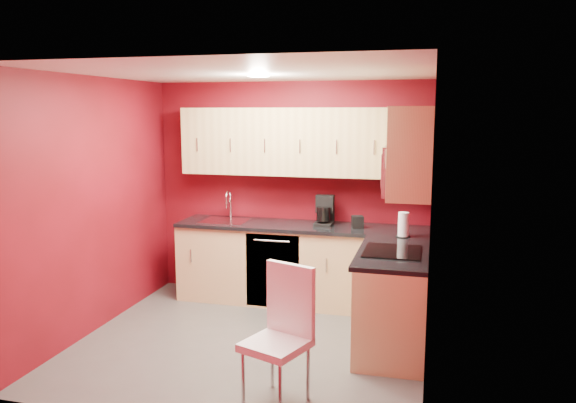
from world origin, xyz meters
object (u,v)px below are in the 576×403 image
at_px(paper_towel, 403,225).
at_px(coffee_maker, 324,211).
at_px(dining_chair, 276,337).
at_px(sink, 225,218).
at_px(microwave, 408,169).
at_px(napkin_holder, 358,222).

bearing_deg(paper_towel, coffee_maker, 156.97).
bearing_deg(coffee_maker, dining_chair, -87.85).
distance_m(sink, dining_chair, 2.57).
relative_size(microwave, paper_towel, 3.03).
height_order(sink, dining_chair, sink).
distance_m(microwave, coffee_maker, 1.51).
bearing_deg(napkin_holder, dining_chair, -97.88).
xyz_separation_m(coffee_maker, dining_chair, (0.08, -2.24, -0.56)).
bearing_deg(napkin_holder, coffee_maker, 172.83).
relative_size(coffee_maker, dining_chair, 0.32).
bearing_deg(paper_towel, sink, 170.18).
bearing_deg(sink, paper_towel, -9.82).
distance_m(microwave, napkin_holder, 1.32).
relative_size(napkin_holder, dining_chair, 0.13).
bearing_deg(sink, microwave, -25.60).
relative_size(sink, napkin_holder, 3.99).
xyz_separation_m(microwave, dining_chair, (-0.86, -1.22, -1.14)).
xyz_separation_m(sink, napkin_holder, (1.54, -0.02, 0.03)).
distance_m(coffee_maker, paper_towel, 0.96).
bearing_deg(paper_towel, napkin_holder, 146.90).
xyz_separation_m(sink, paper_towel, (2.04, -0.35, 0.09)).
relative_size(microwave, sink, 1.46).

